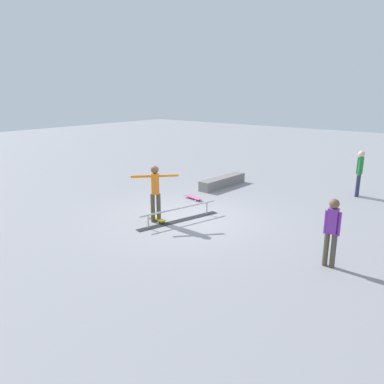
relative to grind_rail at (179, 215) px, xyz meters
name	(u,v)px	position (x,y,z in m)	size (l,w,h in m)	color
ground_plane	(189,218)	(-0.37, 0.07, -0.19)	(60.00, 60.00, 0.00)	gray
grind_rail	(179,215)	(0.00, 0.00, 0.00)	(2.81, 0.96, 0.43)	black
skate_ledge	(223,182)	(-4.34, -1.37, 0.01)	(2.53, 0.47, 0.40)	gray
skater_main	(155,190)	(0.48, -0.51, 0.82)	(1.08, 1.00, 1.73)	brown
skateboard_main	(157,218)	(0.38, -0.58, -0.11)	(0.42, 0.82, 0.09)	yellow
bystander_purple_shirt	(332,229)	(0.17, 4.58, 0.71)	(0.22, 0.36, 1.58)	brown
bystander_green_shirt	(359,171)	(-6.27, 3.39, 0.78)	(0.39, 0.23, 1.72)	#2D3351
loose_skateboard_pink	(193,197)	(-2.10, -1.15, -0.11)	(0.38, 0.82, 0.09)	#E05993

